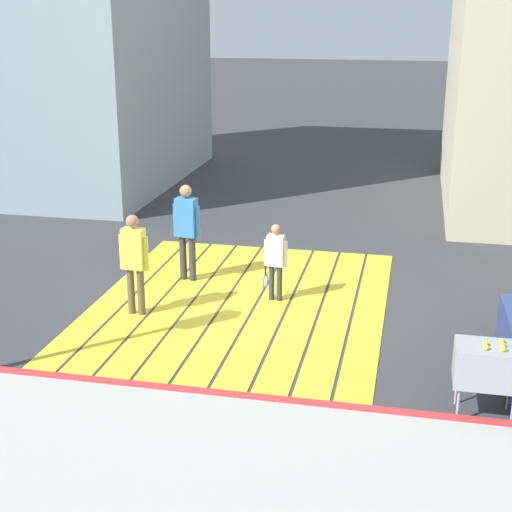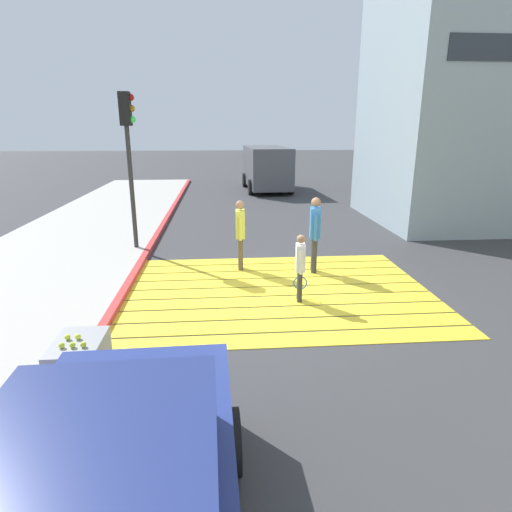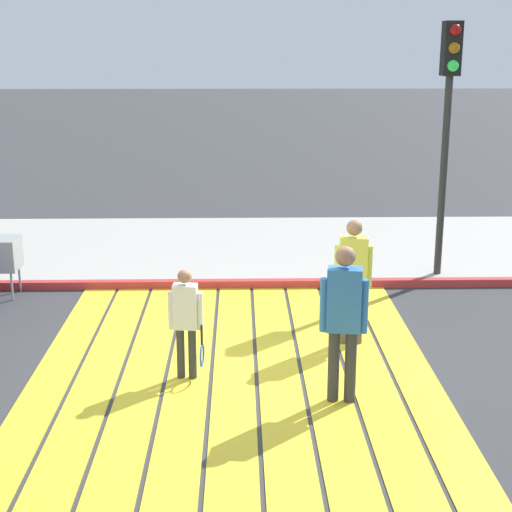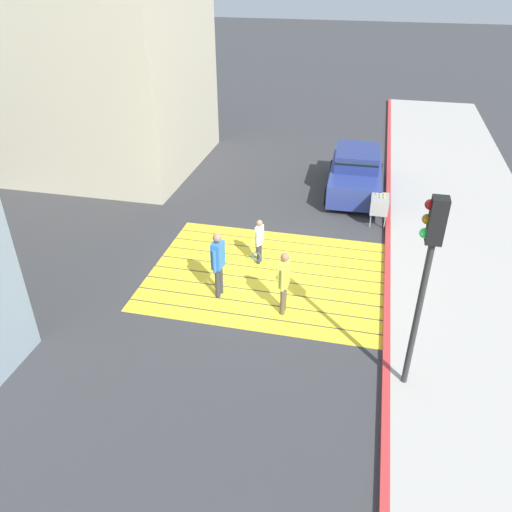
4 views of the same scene
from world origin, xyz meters
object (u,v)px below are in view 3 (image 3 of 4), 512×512
traffic_light_corner (449,99)px  pedestrian_child_with_racket (186,318)px  pedestrian_adult_trailing (344,313)px  pedestrian_adult_lead (353,273)px

traffic_light_corner → pedestrian_child_with_racket: 6.04m
pedestrian_adult_trailing → pedestrian_child_with_racket: size_ratio=1.32×
pedestrian_adult_lead → pedestrian_adult_trailing: (1.74, -0.35, 0.06)m
traffic_light_corner → pedestrian_adult_lead: 3.97m
traffic_light_corner → pedestrian_adult_lead: bearing=-33.4°
traffic_light_corner → pedestrian_adult_trailing: traffic_light_corner is taller
pedestrian_adult_lead → traffic_light_corner: bearing=146.6°
pedestrian_adult_lead → pedestrian_adult_trailing: size_ratio=0.94×
pedestrian_adult_trailing → pedestrian_adult_lead: bearing=168.6°
pedestrian_adult_lead → pedestrian_adult_trailing: pedestrian_adult_trailing is taller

